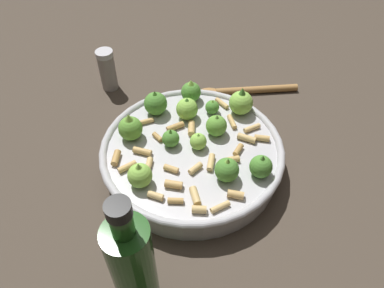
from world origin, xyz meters
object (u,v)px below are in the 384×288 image
(cooking_pan, at_px, (192,151))
(olive_oil_bottle, at_px, (133,267))
(wooden_spoon, at_px, (241,91))
(pepper_shaker, at_px, (107,70))

(cooking_pan, distance_m, olive_oil_bottle, 0.27)
(cooking_pan, relative_size, wooden_spoon, 1.63)
(cooking_pan, relative_size, olive_oil_bottle, 1.42)
(olive_oil_bottle, relative_size, wooden_spoon, 1.14)
(cooking_pan, bearing_deg, pepper_shaker, -0.82)
(pepper_shaker, relative_size, olive_oil_bottle, 0.41)
(pepper_shaker, height_order, olive_oil_bottle, olive_oil_bottle)
(olive_oil_bottle, bearing_deg, cooking_pan, -55.99)
(cooking_pan, xyz_separation_m, pepper_shaker, (0.30, -0.00, 0.01))
(wooden_spoon, bearing_deg, olive_oil_bottle, 118.31)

